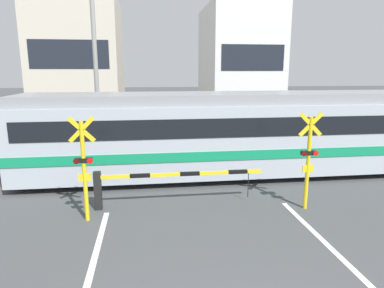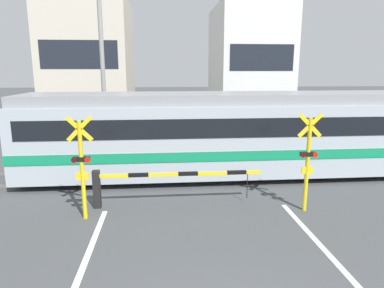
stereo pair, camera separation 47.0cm
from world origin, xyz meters
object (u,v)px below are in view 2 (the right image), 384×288
(crossing_barrier_near, at_px, (146,181))
(crossing_signal_left, at_px, (82,164))
(commuter_train, at_px, (266,131))
(pedestrian, at_px, (164,126))
(crossing_barrier_far, at_px, (215,141))
(crossing_signal_right, at_px, (308,158))

(crossing_barrier_near, relative_size, crossing_signal_left, 1.76)
(crossing_barrier_near, bearing_deg, commuter_train, 32.48)
(commuter_train, distance_m, crossing_barrier_near, 5.28)
(pedestrian, bearing_deg, commuter_train, -58.78)
(crossing_barrier_far, distance_m, crossing_signal_right, 6.49)
(crossing_barrier_far, bearing_deg, crossing_signal_left, -125.72)
(crossing_barrier_far, relative_size, crossing_signal_left, 1.76)
(crossing_barrier_far, bearing_deg, crossing_signal_right, -75.60)
(commuter_train, bearing_deg, crossing_barrier_near, -147.52)
(crossing_barrier_far, xyz_separation_m, crossing_signal_left, (-4.49, -6.25, 0.75))
(crossing_barrier_near, xyz_separation_m, crossing_signal_right, (4.49, -0.73, 0.75))
(crossing_signal_right, bearing_deg, crossing_barrier_near, 170.80)
(crossing_barrier_near, xyz_separation_m, crossing_barrier_far, (2.89, 5.52, 0.00))
(commuter_train, distance_m, pedestrian, 7.34)
(crossing_signal_right, bearing_deg, crossing_barrier_far, 104.40)
(crossing_signal_left, relative_size, crossing_signal_right, 1.00)
(commuter_train, relative_size, crossing_signal_left, 6.41)
(pedestrian, bearing_deg, crossing_barrier_far, -57.10)
(crossing_barrier_near, distance_m, crossing_signal_left, 1.91)
(crossing_barrier_far, xyz_separation_m, crossing_signal_right, (1.60, -6.25, 0.75))
(commuter_train, height_order, pedestrian, commuter_train)
(commuter_train, xyz_separation_m, crossing_signal_right, (0.10, -3.52, -0.13))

